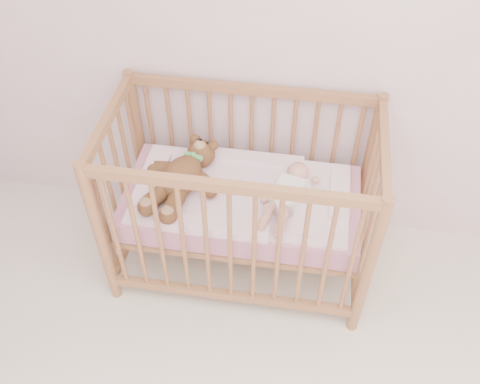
# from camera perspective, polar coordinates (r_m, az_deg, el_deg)

# --- Properties ---
(wall_back) EXTENTS (4.00, 0.02, 2.70)m
(wall_back) POSITION_cam_1_polar(r_m,az_deg,el_deg) (2.58, 8.68, 17.87)
(wall_back) COLOR silver
(wall_back) RESTS_ON floor
(crib) EXTENTS (1.36, 0.76, 1.00)m
(crib) POSITION_cam_1_polar(r_m,az_deg,el_deg) (2.80, 0.16, -0.97)
(crib) COLOR #9D6E42
(crib) RESTS_ON floor
(mattress) EXTENTS (1.22, 0.62, 0.13)m
(mattress) POSITION_cam_1_polar(r_m,az_deg,el_deg) (2.81, 0.16, -1.18)
(mattress) COLOR #C67B91
(mattress) RESTS_ON crib
(blanket) EXTENTS (1.10, 0.58, 0.06)m
(blanket) POSITION_cam_1_polar(r_m,az_deg,el_deg) (2.76, 0.16, -0.12)
(blanket) COLOR #FBADC7
(blanket) RESTS_ON mattress
(baby) EXTENTS (0.37, 0.56, 0.12)m
(baby) POSITION_cam_1_polar(r_m,az_deg,el_deg) (2.68, 5.13, 0.11)
(baby) COLOR white
(baby) RESTS_ON blanket
(teddy_bear) EXTENTS (0.58, 0.70, 0.17)m
(teddy_bear) POSITION_cam_1_polar(r_m,az_deg,el_deg) (2.73, -6.27, 1.54)
(teddy_bear) COLOR brown
(teddy_bear) RESTS_ON blanket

